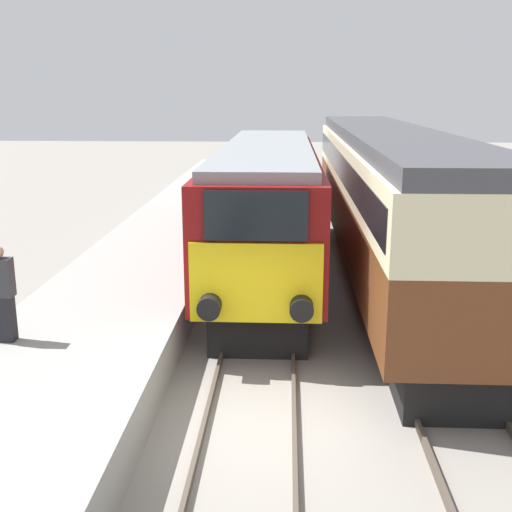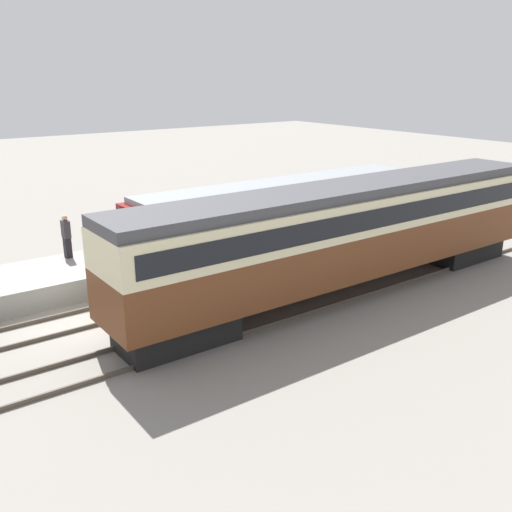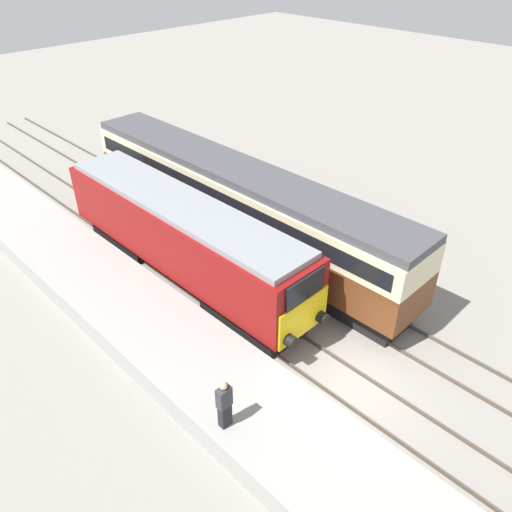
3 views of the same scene
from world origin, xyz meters
TOP-DOWN VIEW (x-y plane):
  - ground_plane at (0.00, 0.00)m, footprint 120.00×120.00m
  - platform_left at (-3.30, 8.00)m, footprint 3.50×50.00m
  - rails_near_track at (0.00, 5.00)m, footprint 1.51×60.00m
  - rails_far_track at (3.40, 5.00)m, footprint 1.50×60.00m
  - locomotive at (0.00, 8.96)m, footprint 2.70×13.88m
  - passenger_carriage at (3.40, 9.24)m, footprint 2.75×18.83m
  - person_on_platform at (-4.44, 1.36)m, footprint 0.44×0.26m

SIDE VIEW (x-z plane):
  - ground_plane at x=0.00m, z-range 0.00..0.00m
  - rails_near_track at x=0.00m, z-range 0.00..0.14m
  - rails_far_track at x=3.40m, z-range 0.00..0.14m
  - platform_left at x=-3.30m, z-range 0.00..0.89m
  - person_on_platform at x=-4.44m, z-range 0.88..2.63m
  - locomotive at x=0.00m, z-range 0.22..4.00m
  - passenger_carriage at x=3.40m, z-range 0.44..4.63m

